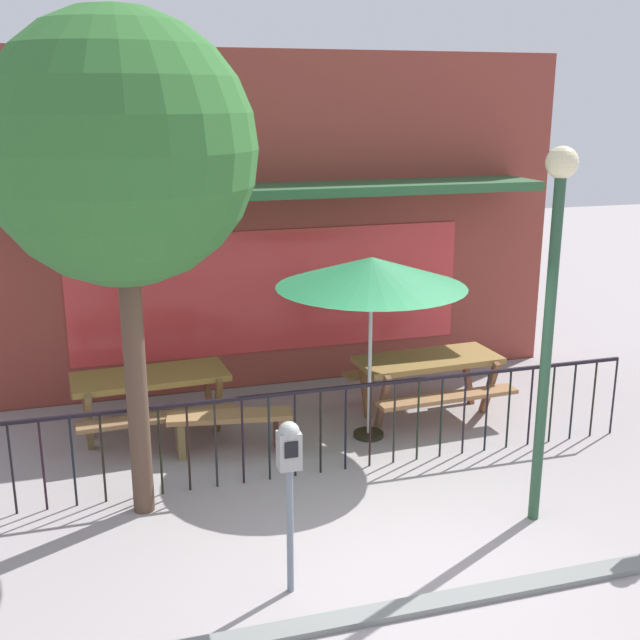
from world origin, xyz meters
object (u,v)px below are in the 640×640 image
(street_lamp, at_px, (552,282))
(picnic_table_right, at_px, (428,370))
(parking_meter_far, at_px, (289,462))
(picnic_table_left, at_px, (151,387))
(street_tree, at_px, (121,151))
(patio_umbrella, at_px, (371,273))
(patio_bench, at_px, (230,424))

(street_lamp, bearing_deg, picnic_table_right, 88.65)
(parking_meter_far, bearing_deg, picnic_table_right, 50.37)
(picnic_table_left, distance_m, street_tree, 3.37)
(picnic_table_right, bearing_deg, picnic_table_left, 174.05)
(parking_meter_far, xyz_separation_m, street_tree, (-1.05, 1.70, 2.30))
(patio_umbrella, distance_m, parking_meter_far, 3.29)
(picnic_table_right, relative_size, street_lamp, 0.53)
(picnic_table_right, bearing_deg, parking_meter_far, -129.63)
(patio_umbrella, height_order, parking_meter_far, patio_umbrella)
(patio_bench, xyz_separation_m, street_tree, (-1.05, -1.04, 3.10))
(picnic_table_left, relative_size, street_tree, 0.40)
(picnic_table_left, bearing_deg, street_tree, -97.78)
(picnic_table_right, bearing_deg, patio_bench, -171.18)
(picnic_table_left, xyz_separation_m, parking_meter_far, (0.80, -3.49, 0.54))
(picnic_table_left, bearing_deg, patio_bench, -43.37)
(picnic_table_left, xyz_separation_m, street_lamp, (3.34, -3.02, 1.72))
(picnic_table_right, xyz_separation_m, parking_meter_far, (-2.60, -3.14, 0.54))
(patio_umbrella, xyz_separation_m, patio_bench, (-1.66, 0.02, -1.65))
(picnic_table_right, height_order, street_lamp, street_lamp)
(picnic_table_right, distance_m, patio_umbrella, 1.73)
(patio_umbrella, relative_size, street_tree, 0.47)
(picnic_table_left, relative_size, patio_bench, 1.31)
(patio_bench, height_order, parking_meter_far, parking_meter_far)
(patio_bench, height_order, street_tree, street_tree)
(patio_bench, bearing_deg, street_tree, -135.30)
(street_tree, distance_m, street_lamp, 3.95)
(street_tree, bearing_deg, parking_meter_far, -58.31)
(street_lamp, bearing_deg, street_tree, 161.06)
(picnic_table_right, xyz_separation_m, street_tree, (-3.64, -1.44, 2.85))
(picnic_table_left, xyz_separation_m, patio_bench, (0.80, -0.76, -0.26))
(patio_bench, bearing_deg, picnic_table_left, 136.63)
(picnic_table_left, height_order, street_tree, street_tree)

